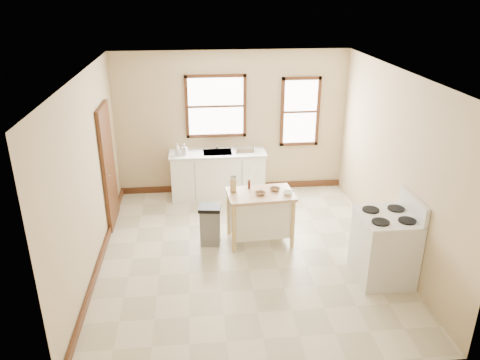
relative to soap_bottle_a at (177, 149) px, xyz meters
name	(u,v)px	position (x,y,z in m)	size (l,w,h in m)	color
floor	(245,253)	(1.06, -2.10, -1.04)	(5.00, 5.00, 0.00)	beige
ceiling	(246,74)	(1.06, -2.10, 1.76)	(5.00, 5.00, 0.00)	white
wall_back	(232,123)	(1.06, 0.40, 0.36)	(4.50, 0.04, 2.80)	tan
wall_left	(88,176)	(-1.19, -2.10, 0.36)	(0.04, 5.00, 2.80)	tan
wall_right	(394,165)	(3.31, -2.10, 0.36)	(0.04, 5.00, 2.80)	tan
window_main	(216,106)	(0.76, 0.38, 0.71)	(1.17, 0.06, 1.22)	#381E0F
window_side	(300,112)	(2.41, 0.38, 0.56)	(0.77, 0.06, 1.37)	#381E0F
door_left	(108,166)	(-1.15, -0.80, 0.01)	(0.06, 0.90, 2.10)	#381E0F
baseboard_back	(232,187)	(1.06, 0.37, -0.98)	(4.50, 0.04, 0.12)	#381E0F
baseboard_left	(101,257)	(-1.16, -2.10, -0.98)	(0.04, 5.00, 0.12)	#381E0F
sink_counter	(218,174)	(0.76, 0.10, -0.58)	(1.86, 0.62, 0.92)	white
faucet	(217,144)	(0.76, 0.28, -0.01)	(0.03, 0.03, 0.22)	silver
soap_bottle_a	(177,149)	(0.00, 0.00, 0.00)	(0.09, 0.09, 0.23)	#B2B2B2
soap_bottle_b	(184,149)	(0.13, 0.04, -0.01)	(0.09, 0.10, 0.21)	#B2B2B2
dish_rack	(245,149)	(1.28, 0.08, -0.07)	(0.37, 0.28, 0.09)	silver
kitchen_island	(260,217)	(1.34, -1.73, -0.61)	(1.04, 0.66, 0.85)	tan
knife_block	(233,185)	(0.92, -1.62, -0.08)	(0.10, 0.10, 0.20)	tan
pepper_grinder	(249,184)	(1.18, -1.54, -0.11)	(0.04, 0.04, 0.15)	#461F12
bowl_a	(260,193)	(1.33, -1.79, -0.16)	(0.16, 0.16, 0.04)	brown
bowl_b	(275,189)	(1.59, -1.65, -0.16)	(0.16, 0.16, 0.04)	brown
bowl_c	(288,193)	(1.76, -1.82, -0.16)	(0.16, 0.16, 0.05)	white
trash_bin	(210,225)	(0.53, -1.76, -0.70)	(0.35, 0.29, 0.67)	slate
gas_stove	(385,239)	(2.93, -2.95, -0.41)	(0.79, 0.81, 1.26)	silver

